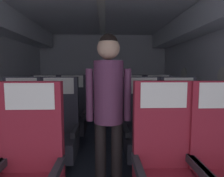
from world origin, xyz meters
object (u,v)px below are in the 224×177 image
Objects in this scene: seat_a_left_aisle at (28,175)px; seat_c_left_window at (45,116)px; seat_c_right_window at (132,115)px; flight_attendant at (109,99)px; seat_a_right_window at (165,170)px; seat_b_right_window at (143,132)px; seat_b_left_window at (21,134)px; seat_c_left_aisle at (72,115)px; seat_b_left_aisle at (58,133)px; seat_b_right_aisle at (180,132)px; seat_c_right_aisle at (159,115)px.

seat_c_left_window is (-0.45, 1.79, 0.00)m from seat_a_left_aisle.
seat_c_right_window is 0.73× the size of flight_attendant.
seat_a_right_window and seat_b_right_window have the same top height.
seat_b_left_window and seat_b_right_window have the same top height.
seat_c_left_window is at bearing 129.81° from seat_a_right_window.
seat_a_right_window is 1.00× the size of seat_b_left_window.
seat_b_right_window is 1.00× the size of seat_c_left_aisle.
seat_c_left_window is at bearing 179.52° from seat_c_left_aisle.
seat_c_left_aisle is at bearing -0.48° from seat_c_left_window.
seat_c_left_aisle is at bearing 63.14° from seat_b_left_window.
seat_b_right_window is 0.73× the size of flight_attendant.
seat_c_left_window is at bearing 104.15° from seat_a_left_aisle.
seat_b_right_window is 1.00× the size of seat_c_right_window.
seat_b_left_window is at bearing -116.86° from seat_c_left_aisle.
flight_attendant reaches higher than seat_c_left_window.
seat_b_right_window is (1.02, 0.91, 0.00)m from seat_a_left_aisle.
seat_b_left_aisle is 1.00× the size of seat_b_right_aisle.
flight_attendant is at bearing -107.14° from seat_c_right_window.
seat_c_left_window is at bearing 135.36° from flight_attendant.
seat_c_left_aisle is at bearing 119.87° from seat_a_right_window.
flight_attendant is at bearing -153.20° from seat_b_right_aisle.
seat_b_left_aisle is at bearing -149.72° from seat_c_right_aisle.
seat_a_right_window and seat_b_left_window have the same top height.
seat_c_right_aisle is at bearing -0.53° from seat_c_left_window.
seat_a_right_window and seat_c_left_aisle have the same top height.
seat_b_left_aisle is 1.03m from seat_b_right_window.
seat_b_right_aisle is at bearing -25.08° from seat_c_left_window.
seat_a_right_window and seat_b_left_aisle have the same top height.
seat_c_left_aisle is at bearing 148.53° from seat_b_right_aisle.
seat_c_left_window is (-1.92, 0.90, 0.00)m from seat_b_right_aisle.
flight_attendant is at bearing -123.44° from seat_c_right_aisle.
seat_b_right_aisle and seat_c_left_window have the same top height.
seat_c_right_aisle is at bearing 30.28° from seat_b_left_aisle.
flight_attendant is at bearing -132.88° from seat_b_right_window.
seat_b_right_window is 1.00× the size of seat_c_right_aisle.
seat_c_left_aisle is 1.00× the size of seat_c_right_aisle.
seat_b_left_window is 1.00× the size of seat_c_left_window.
seat_b_left_aisle is at bearing -90.94° from seat_c_left_aisle.
seat_b_left_window and seat_c_right_window have the same top height.
flight_attendant reaches higher than seat_a_right_window.
seat_a_right_window is at bearing 1.55° from seat_a_left_aisle.
seat_b_right_window is at bearing -117.35° from seat_c_right_aisle.
seat_a_left_aisle is 1.00m from seat_b_left_window.
seat_b_left_aisle is at bearing -63.21° from seat_c_left_window.
seat_b_left_window is at bearing 179.98° from seat_b_right_aisle.
seat_b_right_aisle is (1.47, 0.89, 0.00)m from seat_a_left_aisle.
seat_b_left_window is (-1.46, 0.86, 0.00)m from seat_a_right_window.
seat_c_left_aisle is at bearing 121.12° from flight_attendant.
seat_a_left_aisle and seat_b_right_window have the same top height.
seat_c_left_aisle is at bearing 89.06° from seat_b_left_aisle.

